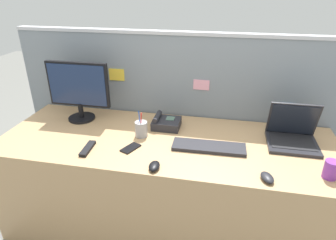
{
  "coord_description": "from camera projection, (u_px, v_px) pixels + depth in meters",
  "views": [
    {
      "loc": [
        0.34,
        -1.64,
        1.66
      ],
      "look_at": [
        0.0,
        0.05,
        0.83
      ],
      "focal_mm": 31.43,
      "sensor_mm": 36.0,
      "label": 1
    }
  ],
  "objects": [
    {
      "name": "laptop",
      "position": [
        292.0,
        134.0,
        1.87
      ],
      "size": [
        0.31,
        0.28,
        0.26
      ],
      "color": "#232328",
      "rests_on": "desk"
    },
    {
      "name": "cubicle_divider",
      "position": [
        178.0,
        118.0,
        2.32
      ],
      "size": [
        2.5,
        0.08,
        1.34
      ],
      "color": "gray",
      "rests_on": "ground_plane"
    },
    {
      "name": "pen_cup",
      "position": [
        141.0,
        129.0,
        1.94
      ],
      "size": [
        0.08,
        0.08,
        0.18
      ],
      "color": "#99999E",
      "rests_on": "desk"
    },
    {
      "name": "computer_mouse_right_hand",
      "position": [
        267.0,
        178.0,
        1.53
      ],
      "size": [
        0.09,
        0.11,
        0.03
      ],
      "primitive_type": "ellipsoid",
      "rotation": [
        0.0,
        0.0,
        0.34
      ],
      "color": "#232328",
      "rests_on": "desk"
    },
    {
      "name": "computer_mouse_left_hand",
      "position": [
        155.0,
        166.0,
        1.62
      ],
      "size": [
        0.06,
        0.1,
        0.03
      ],
      "primitive_type": "ellipsoid",
      "rotation": [
        0.0,
        0.0,
        0.04
      ],
      "color": "black",
      "rests_on": "desk"
    },
    {
      "name": "cell_phone_black_slab",
      "position": [
        131.0,
        148.0,
        1.82
      ],
      "size": [
        0.11,
        0.14,
        0.01
      ],
      "primitive_type": "cube",
      "rotation": [
        0.0,
        0.0,
        -0.43
      ],
      "color": "black",
      "rests_on": "desk"
    },
    {
      "name": "ground_plane",
      "position": [
        167.0,
        222.0,
        2.23
      ],
      "size": [
        10.0,
        10.0,
        0.0
      ],
      "primitive_type": "plane",
      "color": "slate"
    },
    {
      "name": "coffee_mug",
      "position": [
        331.0,
        170.0,
        1.53
      ],
      "size": [
        0.11,
        0.07,
        0.1
      ],
      "color": "purple",
      "rests_on": "desk"
    },
    {
      "name": "tv_remote",
      "position": [
        88.0,
        149.0,
        1.8
      ],
      "size": [
        0.05,
        0.17,
        0.02
      ],
      "primitive_type": "cube",
      "rotation": [
        0.0,
        0.0,
        0.06
      ],
      "color": "black",
      "rests_on": "desk"
    },
    {
      "name": "desk_phone",
      "position": [
        166.0,
        123.0,
        2.07
      ],
      "size": [
        0.19,
        0.17,
        0.09
      ],
      "color": "#232328",
      "rests_on": "desk"
    },
    {
      "name": "keyboard_main",
      "position": [
        209.0,
        147.0,
        1.82
      ],
      "size": [
        0.45,
        0.15,
        0.02
      ],
      "primitive_type": "cube",
      "rotation": [
        0.0,
        0.0,
        0.03
      ],
      "color": "#232328",
      "rests_on": "desk"
    },
    {
      "name": "desktop_monitor",
      "position": [
        78.0,
        88.0,
        2.11
      ],
      "size": [
        0.46,
        0.19,
        0.43
      ],
      "color": "black",
      "rests_on": "desk"
    },
    {
      "name": "desk",
      "position": [
        167.0,
        184.0,
        2.07
      ],
      "size": [
        2.2,
        0.79,
        0.71
      ],
      "primitive_type": "cube",
      "color": "tan",
      "rests_on": "ground_plane"
    }
  ]
}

